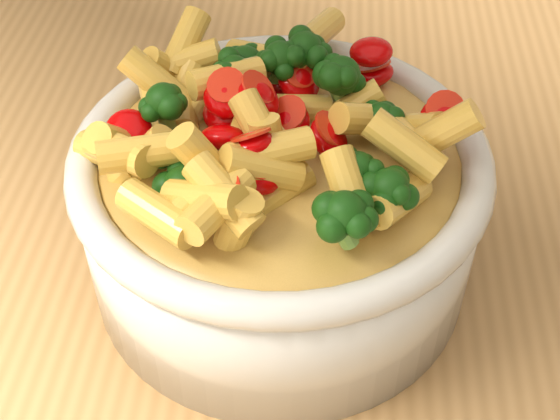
{
  "coord_description": "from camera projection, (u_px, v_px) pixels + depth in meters",
  "views": [
    {
      "loc": [
        0.11,
        -0.4,
        1.29
      ],
      "look_at": [
        0.08,
        -0.05,
        0.95
      ],
      "focal_mm": 50.0,
      "sensor_mm": 36.0,
      "label": 1
    }
  ],
  "objects": [
    {
      "name": "table",
      "position": [
        188.0,
        297.0,
        0.64
      ],
      "size": [
        1.2,
        0.8,
        0.9
      ],
      "color": "#B1814C",
      "rests_on": "ground"
    },
    {
      "name": "serving_bowl",
      "position": [
        280.0,
        208.0,
        0.49
      ],
      "size": [
        0.25,
        0.25,
        0.11
      ],
      "color": "silver",
      "rests_on": "table"
    },
    {
      "name": "pasta_salad",
      "position": [
        280.0,
        124.0,
        0.44
      ],
      "size": [
        0.2,
        0.2,
        0.04
      ],
      "color": "gold",
      "rests_on": "serving_bowl"
    }
  ]
}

